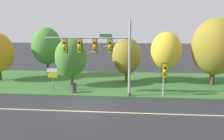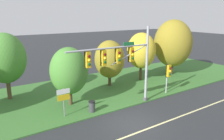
{
  "view_description": "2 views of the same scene",
  "coord_description": "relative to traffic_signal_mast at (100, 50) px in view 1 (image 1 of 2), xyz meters",
  "views": [
    {
      "loc": [
        3.76,
        -16.77,
        6.23
      ],
      "look_at": [
        2.0,
        3.97,
        2.28
      ],
      "focal_mm": 35.0,
      "sensor_mm": 36.0,
      "label": 1
    },
    {
      "loc": [
        -9.6,
        -11.6,
        8.01
      ],
      "look_at": [
        0.76,
        4.04,
        3.21
      ],
      "focal_mm": 35.0,
      "sensor_mm": 36.0,
      "label": 2
    }
  ],
  "objects": [
    {
      "name": "pedestrian_signal_near_kerb",
      "position": [
        5.79,
        0.17,
        -2.0
      ],
      "size": [
        0.46,
        0.55,
        3.08
      ],
      "color": "#9EA0A5",
      "rests_on": "grass_verge"
    },
    {
      "name": "route_sign_post",
      "position": [
        -4.98,
        1.08,
        -2.63
      ],
      "size": [
        1.06,
        0.08,
        2.34
      ],
      "color": "slate",
      "rests_on": "grass_verge"
    },
    {
      "name": "tree_right_far",
      "position": [
        11.84,
        5.09,
        -0.02
      ],
      "size": [
        4.94,
        4.94,
        7.3
      ],
      "color": "#4C3823",
      "rests_on": "grass_verge"
    },
    {
      "name": "tree_left_of_mast",
      "position": [
        -7.97,
        7.59,
        -0.27
      ],
      "size": [
        3.77,
        3.77,
        6.33
      ],
      "color": "brown",
      "rests_on": "grass_verge"
    },
    {
      "name": "trash_bin",
      "position": [
        -2.75,
        0.61,
        -3.75
      ],
      "size": [
        0.56,
        0.56,
        0.93
      ],
      "color": "#38383D",
      "rests_on": "grass_verge"
    },
    {
      "name": "tree_behind_signpost",
      "position": [
        -3.61,
        3.07,
        -1.11
      ],
      "size": [
        3.34,
        3.34,
        5.21
      ],
      "color": "#4C3823",
      "rests_on": "grass_verge"
    },
    {
      "name": "tree_tall_centre",
      "position": [
        6.7,
        5.43,
        -0.58
      ],
      "size": [
        3.46,
        3.46,
        5.82
      ],
      "color": "#4C3823",
      "rests_on": "grass_verge"
    },
    {
      "name": "ground_plane",
      "position": [
        -1.06,
        -2.74,
        -4.32
      ],
      "size": [
        160.0,
        160.0,
        0.0
      ],
      "primitive_type": "plane",
      "color": "#282B2D"
    },
    {
      "name": "lane_stripe",
      "position": [
        -1.06,
        -3.94,
        -4.32
      ],
      "size": [
        36.0,
        0.16,
        0.01
      ],
      "primitive_type": "cube",
      "color": "beige",
      "rests_on": "ground"
    },
    {
      "name": "traffic_signal_mast",
      "position": [
        0.0,
        0.0,
        0.0
      ],
      "size": [
        7.9,
        0.49,
        6.92
      ],
      "color": "#9EA0A5",
      "rests_on": "grass_verge"
    },
    {
      "name": "grass_verge",
      "position": [
        -1.06,
        5.51,
        -4.27
      ],
      "size": [
        48.0,
        11.5,
        0.1
      ],
      "primitive_type": "cube",
      "color": "#386B2D",
      "rests_on": "ground"
    },
    {
      "name": "tree_mid_verge",
      "position": [
        2.26,
        5.63,
        -1.16
      ],
      "size": [
        3.36,
        3.36,
        5.17
      ],
      "color": "#4C3823",
      "rests_on": "grass_verge"
    }
  ]
}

